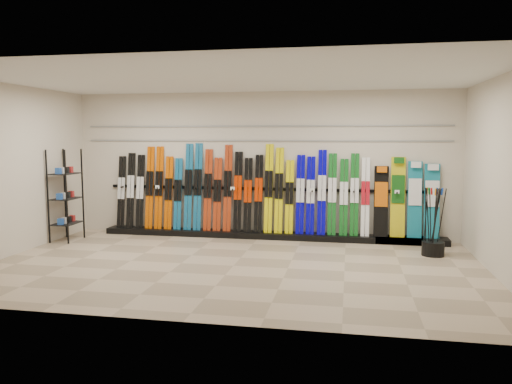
# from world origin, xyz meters

# --- Properties ---
(floor) EXTENTS (8.00, 8.00, 0.00)m
(floor) POSITION_xyz_m (0.00, 0.00, 0.00)
(floor) COLOR gray
(floor) RESTS_ON ground
(back_wall) EXTENTS (8.00, 0.00, 8.00)m
(back_wall) POSITION_xyz_m (0.00, 2.50, 1.50)
(back_wall) COLOR beige
(back_wall) RESTS_ON floor
(left_wall) EXTENTS (0.00, 5.00, 5.00)m
(left_wall) POSITION_xyz_m (-4.00, 0.00, 1.50)
(left_wall) COLOR beige
(left_wall) RESTS_ON floor
(right_wall) EXTENTS (0.00, 5.00, 5.00)m
(right_wall) POSITION_xyz_m (4.00, 0.00, 1.50)
(right_wall) COLOR beige
(right_wall) RESTS_ON floor
(ceiling) EXTENTS (8.00, 8.00, 0.00)m
(ceiling) POSITION_xyz_m (0.00, 0.00, 3.00)
(ceiling) COLOR silver
(ceiling) RESTS_ON back_wall
(ski_rack_base) EXTENTS (8.00, 0.40, 0.12)m
(ski_rack_base) POSITION_xyz_m (0.22, 2.28, 0.06)
(ski_rack_base) COLOR black
(ski_rack_base) RESTS_ON floor
(skis) EXTENTS (5.36, 0.28, 1.83)m
(skis) POSITION_xyz_m (-0.47, 2.35, 0.94)
(skis) COLOR black
(skis) RESTS_ON ski_rack_base
(snowboards) EXTENTS (1.24, 0.24, 1.57)m
(snowboards) POSITION_xyz_m (2.94, 2.35, 0.86)
(snowboards) COLOR black
(snowboards) RESTS_ON ski_rack_base
(accessory_rack) EXTENTS (0.40, 0.60, 1.84)m
(accessory_rack) POSITION_xyz_m (-3.75, 1.32, 0.92)
(accessory_rack) COLOR black
(accessory_rack) RESTS_ON floor
(pole_bin) EXTENTS (0.39, 0.39, 0.25)m
(pole_bin) POSITION_xyz_m (3.30, 1.33, 0.12)
(pole_bin) COLOR black
(pole_bin) RESTS_ON floor
(ski_poles) EXTENTS (0.35, 0.26, 1.18)m
(ski_poles) POSITION_xyz_m (3.27, 1.33, 0.61)
(ski_poles) COLOR black
(ski_poles) RESTS_ON pole_bin
(slatwall_rail_0) EXTENTS (7.60, 0.02, 0.03)m
(slatwall_rail_0) POSITION_xyz_m (0.00, 2.48, 2.00)
(slatwall_rail_0) COLOR gray
(slatwall_rail_0) RESTS_ON back_wall
(slatwall_rail_1) EXTENTS (7.60, 0.02, 0.03)m
(slatwall_rail_1) POSITION_xyz_m (0.00, 2.48, 2.30)
(slatwall_rail_1) COLOR gray
(slatwall_rail_1) RESTS_ON back_wall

